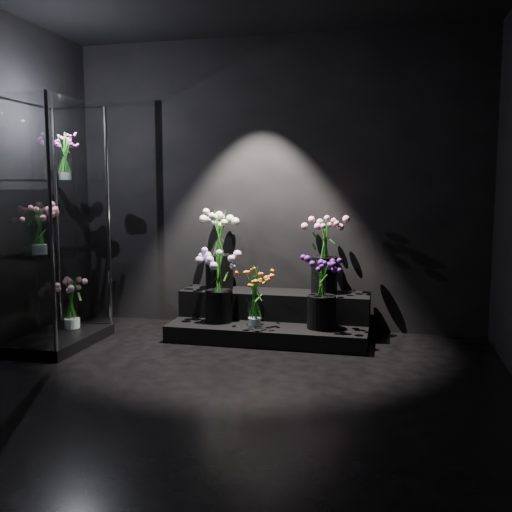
% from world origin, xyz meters
% --- Properties ---
extents(floor, '(4.00, 4.00, 0.00)m').
position_xyz_m(floor, '(0.00, 0.00, 0.00)').
color(floor, black).
rests_on(floor, ground).
extents(wall_back, '(4.00, 0.00, 4.00)m').
position_xyz_m(wall_back, '(0.00, 2.00, 1.40)').
color(wall_back, black).
rests_on(wall_back, floor).
extents(wall_front, '(4.00, 0.00, 4.00)m').
position_xyz_m(wall_front, '(0.00, -2.00, 1.40)').
color(wall_front, black).
rests_on(wall_front, floor).
extents(display_riser, '(1.78, 0.79, 0.40)m').
position_xyz_m(display_riser, '(0.05, 1.64, 0.16)').
color(display_riser, black).
rests_on(display_riser, floor).
extents(display_case, '(0.57, 0.95, 2.09)m').
position_xyz_m(display_case, '(-1.70, 0.89, 1.05)').
color(display_case, black).
rests_on(display_case, floor).
extents(bouquet_orange_bells, '(0.32, 0.32, 0.53)m').
position_xyz_m(bouquet_orange_bells, '(-0.05, 1.37, 0.42)').
color(bouquet_orange_bells, white).
rests_on(bouquet_orange_bells, display_riser).
extents(bouquet_lilac, '(0.36, 0.36, 0.67)m').
position_xyz_m(bouquet_lilac, '(-0.40, 1.45, 0.52)').
color(bouquet_lilac, black).
rests_on(bouquet_lilac, display_riser).
extents(bouquet_purple, '(0.37, 0.37, 0.62)m').
position_xyz_m(bouquet_purple, '(0.54, 1.43, 0.49)').
color(bouquet_purple, black).
rests_on(bouquet_purple, display_riser).
extents(bouquet_cream_roses, '(0.45, 0.45, 0.75)m').
position_xyz_m(bouquet_cream_roses, '(-0.50, 1.77, 0.82)').
color(bouquet_cream_roses, black).
rests_on(bouquet_cream_roses, display_riser).
extents(bouquet_pink_roses, '(0.49, 0.49, 0.71)m').
position_xyz_m(bouquet_pink_roses, '(0.52, 1.79, 0.81)').
color(bouquet_pink_roses, black).
rests_on(bouquet_pink_roses, display_riser).
extents(bouquet_case_pink, '(0.37, 0.37, 0.42)m').
position_xyz_m(bouquet_case_pink, '(-1.74, 0.73, 1.04)').
color(bouquet_case_pink, white).
rests_on(bouquet_case_pink, display_case).
extents(bouquet_case_magenta, '(0.23, 0.23, 0.41)m').
position_xyz_m(bouquet_case_magenta, '(-1.65, 1.01, 1.64)').
color(bouquet_case_magenta, white).
rests_on(bouquet_case_magenta, display_case).
extents(bouquet_case_base_pink, '(0.29, 0.29, 0.46)m').
position_xyz_m(bouquet_case_base_pink, '(-1.70, 1.11, 0.34)').
color(bouquet_case_base_pink, white).
rests_on(bouquet_case_base_pink, display_case).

